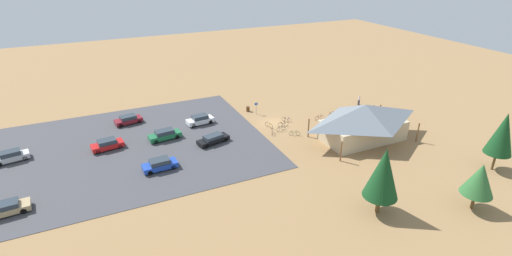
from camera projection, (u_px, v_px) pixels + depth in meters
ground at (274, 123)px, 60.94m from camera, size 160.00×160.00×0.00m
parking_lot_asphalt at (132, 147)px, 53.48m from camera, size 37.35×29.68×0.05m
bike_pavilion at (364, 120)px, 54.51m from camera, size 13.86×8.31×5.48m
trash_bin at (248, 109)px, 65.40m from camera, size 0.60×0.60×0.90m
lot_sign at (256, 107)px, 63.78m from camera, size 0.56×0.08×2.20m
pine_far_west at (480, 179)px, 39.15m from camera, size 3.27×3.27×5.47m
pine_far_east at (503, 134)px, 45.88m from camera, size 3.20×3.20×7.78m
pine_west at (383, 173)px, 38.12m from camera, size 3.63×3.63×7.59m
bicycle_yellow_yard_front at (269, 125)px, 59.39m from camera, size 0.62×1.72×0.84m
bicycle_green_yard_right at (295, 133)px, 56.76m from camera, size 1.52×0.87×0.83m
bicycle_blue_back_row at (348, 113)px, 63.83m from camera, size 0.48×1.72×0.85m
bicycle_silver_trailside at (281, 129)px, 58.26m from camera, size 1.69×0.51×0.79m
bicycle_teal_by_bin at (332, 114)px, 63.53m from camera, size 1.55×0.67×0.81m
bicycle_black_near_porch at (283, 124)px, 59.71m from camera, size 1.69×0.48×0.85m
bicycle_purple_lone_west at (286, 119)px, 61.49m from camera, size 1.10×1.33×0.82m
bicycle_white_mid_cluster at (272, 132)px, 57.23m from camera, size 0.85×1.51×0.76m
bicycle_red_yard_left at (319, 118)px, 62.09m from camera, size 1.70×0.48×0.88m
car_red_near_entry at (107, 144)px, 52.61m from camera, size 4.51×2.44×1.43m
car_blue_front_row at (160, 164)px, 47.63m from camera, size 4.42×2.08×1.43m
car_maroon_mid_lot at (128, 120)px, 60.51m from camera, size 4.46×2.49×1.37m
car_black_inner_stall at (213, 139)px, 54.30m from camera, size 5.00×2.84×1.26m
car_white_end_stall at (200, 120)px, 60.34m from camera, size 4.44×2.18×1.50m
car_tan_by_curb at (5, 209)px, 39.42m from camera, size 4.89×2.26×1.34m
car_silver_aisle_side at (11, 156)px, 49.48m from camera, size 4.43×2.38×1.49m
car_green_far_end at (165, 135)px, 55.35m from camera, size 4.85×2.25×1.48m
visitor_at_bikes at (359, 100)px, 68.00m from camera, size 0.39×0.36×1.79m
visitor_near_lot at (373, 109)px, 63.98m from camera, size 0.36×0.39×1.80m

